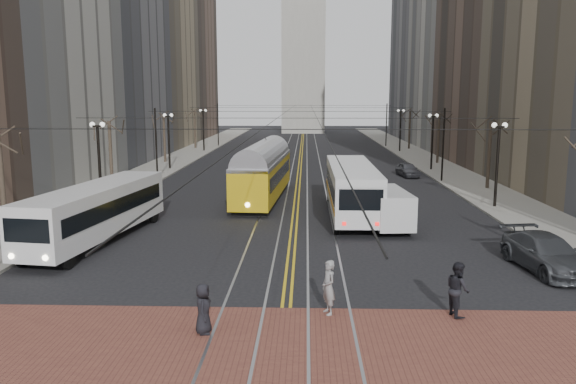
# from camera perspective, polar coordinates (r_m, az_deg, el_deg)

# --- Properties ---
(ground) EXTENTS (260.00, 260.00, 0.00)m
(ground) POSITION_cam_1_polar(r_m,az_deg,el_deg) (21.73, -0.09, -10.75)
(ground) COLOR black
(ground) RESTS_ON ground
(sidewalk_left) EXTENTS (5.00, 140.00, 0.15)m
(sidewalk_left) POSITION_cam_1_polar(r_m,az_deg,el_deg) (67.64, -11.58, 3.07)
(sidewalk_left) COLOR gray
(sidewalk_left) RESTS_ON ground
(sidewalk_right) EXTENTS (5.00, 140.00, 0.15)m
(sidewalk_right) POSITION_cam_1_polar(r_m,az_deg,el_deg) (67.32, 14.14, 2.94)
(sidewalk_right) COLOR gray
(sidewalk_right) RESTS_ON ground
(crosswalk_band) EXTENTS (25.00, 6.00, 0.01)m
(crosswalk_band) POSITION_cam_1_polar(r_m,az_deg,el_deg) (18.04, -0.55, -15.16)
(crosswalk_band) COLOR brown
(crosswalk_band) RESTS_ON ground
(streetcar_rails) EXTENTS (4.80, 130.00, 0.02)m
(streetcar_rails) POSITION_cam_1_polar(r_m,az_deg,el_deg) (65.80, 1.25, 3.02)
(streetcar_rails) COLOR gray
(streetcar_rails) RESTS_ON ground
(centre_lines) EXTENTS (0.42, 130.00, 0.01)m
(centre_lines) POSITION_cam_1_polar(r_m,az_deg,el_deg) (65.80, 1.25, 3.03)
(centre_lines) COLOR gold
(centre_lines) RESTS_ON ground
(building_left_mid) EXTENTS (16.00, 20.00, 34.00)m
(building_left_mid) POSITION_cam_1_polar(r_m,az_deg,el_deg) (71.97, -20.38, 16.58)
(building_left_mid) COLOR slate
(building_left_mid) RESTS_ON ground
(building_left_far) EXTENTS (16.00, 20.00, 40.00)m
(building_left_far) POSITION_cam_1_polar(r_m,az_deg,el_deg) (110.24, -12.37, 15.89)
(building_left_far) COLOR brown
(building_left_far) RESTS_ON ground
(building_right_mid) EXTENTS (16.00, 20.00, 34.00)m
(building_right_mid) POSITION_cam_1_polar(r_m,az_deg,el_deg) (71.47, 23.16, 16.46)
(building_right_mid) COLOR brown
(building_right_mid) RESTS_ON ground
(building_right_far) EXTENTS (16.00, 20.00, 40.00)m
(building_right_far) POSITION_cam_1_polar(r_m,az_deg,el_deg) (109.92, 15.49, 15.78)
(building_right_far) COLOR slate
(building_right_far) RESTS_ON ground
(lamp_posts) EXTENTS (27.60, 57.20, 5.60)m
(lamp_posts) POSITION_cam_1_polar(r_m,az_deg,el_deg) (49.35, 1.05, 4.08)
(lamp_posts) COLOR black
(lamp_posts) RESTS_ON ground
(street_trees) EXTENTS (31.68, 53.28, 5.60)m
(street_trees) POSITION_cam_1_polar(r_m,az_deg,el_deg) (55.82, 1.15, 4.72)
(street_trees) COLOR #382D23
(street_trees) RESTS_ON ground
(trolley_wires) EXTENTS (25.96, 120.00, 6.60)m
(trolley_wires) POSITION_cam_1_polar(r_m,az_deg,el_deg) (55.33, 1.15, 5.69)
(trolley_wires) COLOR black
(trolley_wires) RESTS_ON ground
(transit_bus) EXTENTS (4.07, 12.16, 2.98)m
(transit_bus) POSITION_cam_1_polar(r_m,az_deg,el_deg) (31.25, -18.82, -2.11)
(transit_bus) COLOR silver
(transit_bus) RESTS_ON ground
(streetcar) EXTENTS (3.54, 14.25, 3.33)m
(streetcar) POSITION_cam_1_polar(r_m,az_deg,el_deg) (41.97, -2.52, 1.53)
(streetcar) COLOR gold
(streetcar) RESTS_ON ground
(rear_bus) EXTENTS (2.74, 12.57, 3.28)m
(rear_bus) POSITION_cam_1_polar(r_m,az_deg,el_deg) (36.20, 6.47, 0.14)
(rear_bus) COLOR white
(rear_bus) RESTS_ON ground
(cargo_van) EXTENTS (2.43, 5.32, 2.28)m
(cargo_van) POSITION_cam_1_polar(r_m,az_deg,el_deg) (32.87, 10.10, -1.80)
(cargo_van) COLOR silver
(cargo_van) RESTS_ON ground
(sedan_grey) EXTENTS (2.10, 4.08, 1.33)m
(sedan_grey) POSITION_cam_1_polar(r_m,az_deg,el_deg) (55.29, 12.07, 2.24)
(sedan_grey) COLOR #43454B
(sedan_grey) RESTS_ON ground
(sedan_parked) EXTENTS (2.86, 5.62, 1.56)m
(sedan_parked) POSITION_cam_1_polar(r_m,az_deg,el_deg) (27.33, 24.72, -5.66)
(sedan_parked) COLOR #3F4247
(sedan_parked) RESTS_ON ground
(pedestrian_a) EXTENTS (0.58, 0.85, 1.66)m
(pedestrian_a) POSITION_cam_1_polar(r_m,az_deg,el_deg) (18.64, -8.61, -11.63)
(pedestrian_a) COLOR black
(pedestrian_a) RESTS_ON crosswalk_band
(pedestrian_b) EXTENTS (0.69, 0.83, 1.94)m
(pedestrian_b) POSITION_cam_1_polar(r_m,az_deg,el_deg) (19.99, 4.14, -9.63)
(pedestrian_b) COLOR gray
(pedestrian_b) RESTS_ON crosswalk_band
(pedestrian_c) EXTENTS (0.92, 1.08, 1.93)m
(pedestrian_c) POSITION_cam_1_polar(r_m,az_deg,el_deg) (20.67, 16.86, -9.40)
(pedestrian_c) COLOR black
(pedestrian_c) RESTS_ON crosswalk_band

